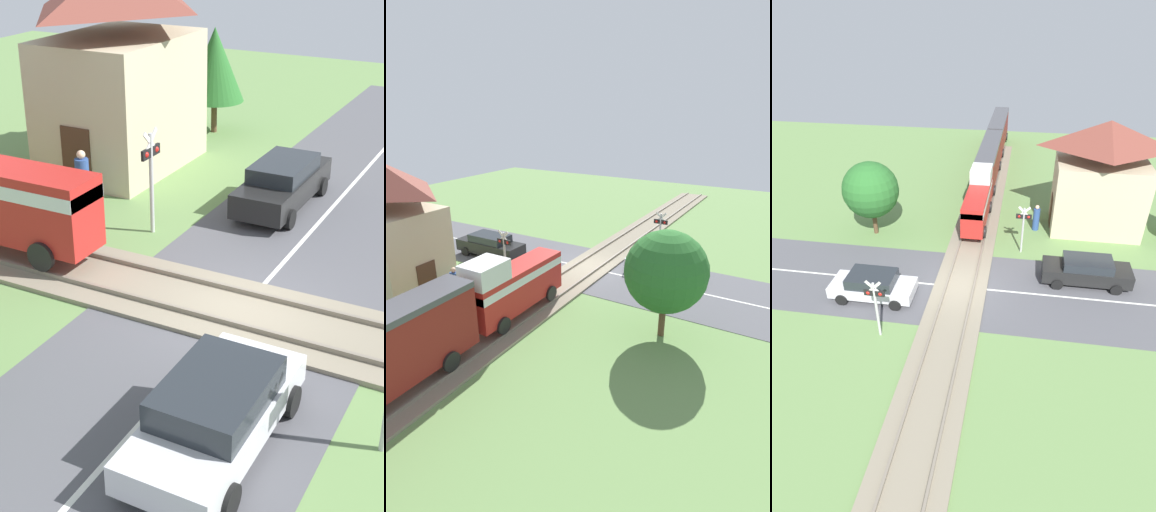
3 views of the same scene
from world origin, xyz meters
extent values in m
plane|color=#66894C|center=(0.00, 0.00, 0.00)|extent=(60.00, 60.00, 0.00)
cube|color=#515156|center=(0.00, 0.00, 0.01)|extent=(48.00, 6.40, 0.02)
cube|color=silver|center=(0.00, 0.00, 0.02)|extent=(48.00, 0.12, 0.00)
cube|color=gray|center=(0.00, 0.00, 0.06)|extent=(2.80, 48.00, 0.12)
cube|color=slate|center=(-0.72, 0.00, 0.18)|extent=(0.10, 48.00, 0.12)
cube|color=slate|center=(0.72, 0.00, 0.18)|extent=(0.10, 48.00, 0.12)
cube|color=red|center=(0.00, 6.84, 1.57)|extent=(1.35, 5.60, 1.90)
cube|color=silver|center=(0.00, 6.84, 2.09)|extent=(1.37, 5.60, 0.36)
cube|color=silver|center=(0.00, 8.74, 2.97)|extent=(1.35, 1.79, 0.90)
cylinder|color=black|center=(-0.72, 5.05, 0.62)|extent=(0.14, 0.76, 0.76)
cylinder|color=black|center=(0.72, 5.05, 0.62)|extent=(0.14, 0.76, 0.76)
cylinder|color=black|center=(-0.72, 8.63, 0.62)|extent=(0.14, 0.76, 0.76)
cylinder|color=black|center=(0.72, 8.63, 0.62)|extent=(0.14, 0.76, 0.76)
cylinder|color=black|center=(-0.72, 11.54, 0.62)|extent=(0.14, 0.76, 0.76)
cylinder|color=black|center=(0.72, 11.54, 0.62)|extent=(0.14, 0.76, 0.76)
cube|color=silver|center=(-4.23, -1.44, 0.58)|extent=(4.23, 1.74, 0.56)
cube|color=#23282D|center=(-4.23, -1.44, 1.12)|extent=(2.32, 1.60, 0.53)
cylinder|color=black|center=(-2.85, -0.57, 0.30)|extent=(0.60, 0.18, 0.60)
cylinder|color=black|center=(-2.85, -2.31, 0.30)|extent=(0.60, 0.18, 0.60)
cylinder|color=black|center=(-5.60, -0.57, 0.30)|extent=(0.60, 0.18, 0.60)
cylinder|color=black|center=(-5.60, -2.31, 0.30)|extent=(0.60, 0.18, 0.60)
cube|color=black|center=(6.51, 1.44, 0.67)|extent=(4.59, 1.62, 0.73)
cube|color=#23282D|center=(6.51, 1.44, 1.26)|extent=(2.52, 1.49, 0.46)
cylinder|color=black|center=(5.01, 0.63, 0.30)|extent=(0.60, 0.18, 0.60)
cylinder|color=black|center=(5.01, 2.25, 0.30)|extent=(0.60, 0.18, 0.60)
cylinder|color=black|center=(8.00, 0.63, 0.30)|extent=(0.60, 0.18, 0.60)
cylinder|color=black|center=(8.00, 2.25, 0.30)|extent=(0.60, 0.18, 0.60)
cylinder|color=#B7B7B7|center=(-3.02, -4.04, 1.45)|extent=(0.12, 0.12, 2.91)
cube|color=black|center=(-3.02, -4.04, 2.38)|extent=(0.90, 0.08, 0.28)
sphere|color=red|center=(-3.29, -4.04, 2.38)|extent=(0.18, 0.18, 0.18)
sphere|color=red|center=(-2.75, -4.04, 2.38)|extent=(0.18, 0.18, 0.18)
cube|color=silver|center=(-3.02, -4.04, 2.66)|extent=(0.72, 0.04, 0.72)
cube|color=silver|center=(-3.02, -4.04, 2.66)|extent=(0.72, 0.04, 0.72)
cylinder|color=#B7B7B7|center=(3.02, 4.04, 1.45)|extent=(0.12, 0.12, 2.91)
cube|color=black|center=(3.02, 4.04, 2.38)|extent=(0.90, 0.08, 0.28)
sphere|color=red|center=(3.29, 4.04, 2.38)|extent=(0.18, 0.18, 0.18)
sphere|color=red|center=(2.75, 4.04, 2.38)|extent=(0.18, 0.18, 0.18)
cube|color=silver|center=(3.02, 4.04, 2.66)|extent=(0.72, 0.04, 0.72)
cube|color=silver|center=(3.02, 4.04, 2.66)|extent=(0.72, 0.04, 0.72)
cube|color=#C6B793|center=(7.56, 7.88, 2.26)|extent=(5.50, 3.90, 4.52)
cube|color=#472D1E|center=(4.79, 7.88, 1.05)|extent=(0.06, 1.10, 2.10)
cylinder|color=#2D4C8E|center=(3.86, 7.01, 0.74)|extent=(0.43, 0.43, 1.48)
sphere|color=beige|center=(3.86, 7.01, 1.61)|extent=(0.27, 0.27, 0.27)
cylinder|color=brown|center=(-6.38, 4.95, 0.76)|extent=(0.28, 0.28, 1.52)
sphere|color=#286628|center=(-6.38, 4.95, 3.00)|extent=(3.46, 3.46, 3.46)
camera|label=1|loc=(-12.99, -5.50, 8.46)|focal=50.00mm
camera|label=2|loc=(-10.89, 19.72, 9.44)|focal=28.00mm
camera|label=3|loc=(2.80, -16.59, 12.87)|focal=28.00mm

